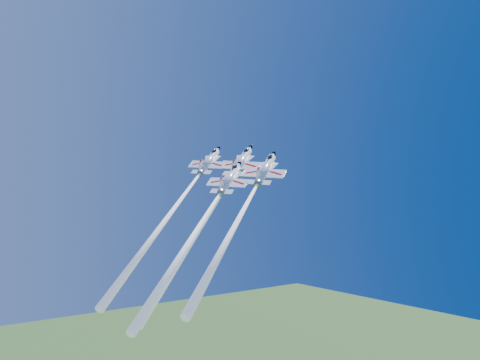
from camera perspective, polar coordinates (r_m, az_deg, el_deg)
jet_lead at (r=110.34m, az=-3.10°, el=-3.17°), size 39.76×28.07×42.25m
jet_left at (r=111.42m, az=-6.88°, el=-2.80°), size 36.67×25.90×39.57m
jet_right at (r=106.84m, az=0.24°, el=-3.45°), size 36.06×25.44×37.70m
jet_slot at (r=104.35m, az=-4.23°, el=-4.73°), size 35.01×24.71×36.88m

